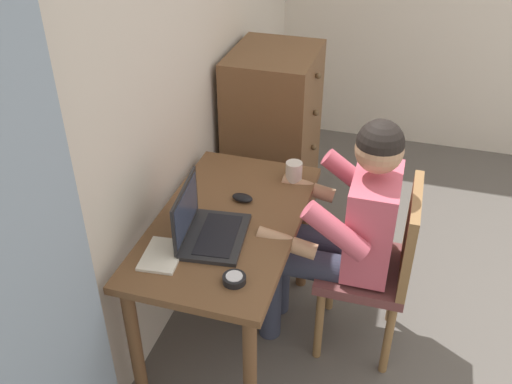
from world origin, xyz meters
TOP-DOWN VIEW (x-y plane):
  - wall_back at (0.00, 2.20)m, footprint 4.80×0.05m
  - curtain_panel at (-1.08, 2.13)m, footprint 0.54×0.03m
  - desk at (-0.22, 1.82)m, footprint 1.09×0.62m
  - dresser at (0.84, 1.90)m, footprint 0.58×0.51m
  - chair at (-0.04, 1.15)m, footprint 0.42×0.40m
  - person_seated at (-0.04, 1.34)m, footprint 0.53×0.59m
  - laptop at (-0.36, 1.87)m, footprint 0.37×0.29m
  - computer_mouse at (-0.06, 1.80)m, footprint 0.07×0.11m
  - desk_clock at (-0.59, 1.67)m, footprint 0.09×0.09m
  - notebook_pad at (-0.53, 1.99)m, footprint 0.22×0.17m
  - coffee_mug at (0.19, 1.62)m, footprint 0.12×0.08m

SIDE VIEW (x-z plane):
  - chair at x=-0.04m, z-range 0.06..0.96m
  - dresser at x=0.84m, z-range 0.00..1.13m
  - desk at x=-0.22m, z-range 0.25..0.99m
  - person_seated at x=-0.04m, z-range 0.08..1.30m
  - notebook_pad at x=-0.53m, z-range 0.74..0.75m
  - desk_clock at x=-0.59m, z-range 0.73..0.77m
  - computer_mouse at x=-0.06m, z-range 0.74..0.77m
  - coffee_mug at x=0.19m, z-range 0.74..0.83m
  - laptop at x=-0.36m, z-range 0.67..0.91m
  - curtain_panel at x=-1.08m, z-range 0.00..2.30m
  - wall_back at x=0.00m, z-range 0.00..2.50m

